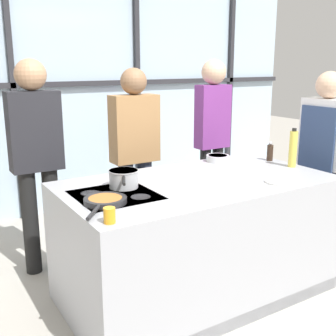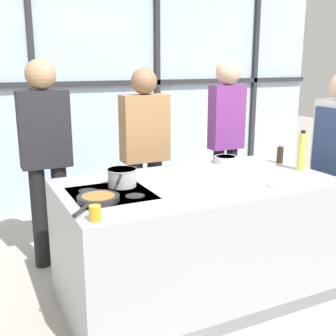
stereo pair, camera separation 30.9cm
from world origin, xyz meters
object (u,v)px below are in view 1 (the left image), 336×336
object	(u,v)px
spectator_center_right	(212,130)
oil_bottle	(293,149)
mixing_bowl	(218,158)
spectator_center_left	(135,149)
pepper_grinder	(270,152)
chef	(323,154)
juice_glass_near	(109,215)
white_plate	(280,181)
spectator_far_left	(36,153)
saucepan	(124,178)
frying_pan	(105,201)

from	to	relation	value
spectator_center_right	oil_bottle	bearing A→B (deg)	90.10
mixing_bowl	spectator_center_left	bearing A→B (deg)	129.98
mixing_bowl	oil_bottle	bearing A→B (deg)	-50.13
pepper_grinder	mixing_bowl	bearing A→B (deg)	152.26
chef	juice_glass_near	distance (m)	2.34
oil_bottle	juice_glass_near	world-z (taller)	oil_bottle
chef	spectator_center_right	size ratio (longest dim) A/B	0.94
white_plate	oil_bottle	size ratio (longest dim) A/B	0.71
spectator_far_left	mixing_bowl	size ratio (longest dim) A/B	8.90
white_plate	mixing_bowl	world-z (taller)	mixing_bowl
spectator_far_left	saucepan	bearing A→B (deg)	111.85
chef	juice_glass_near	size ratio (longest dim) A/B	19.48
oil_bottle	white_plate	bearing A→B (deg)	-146.35
saucepan	pepper_grinder	xyz separation A→B (m)	(1.48, 0.07, 0.01)
spectator_center_left	pepper_grinder	xyz separation A→B (m)	(0.93, -0.83, 0.01)
spectator_far_left	oil_bottle	size ratio (longest dim) A/B	5.52
chef	white_plate	world-z (taller)	chef
spectator_center_right	mixing_bowl	distance (m)	0.74
spectator_center_right	mixing_bowl	world-z (taller)	spectator_center_right
spectator_center_right	saucepan	size ratio (longest dim) A/B	4.97
chef	frying_pan	distance (m)	2.20
spectator_far_left	frying_pan	distance (m)	1.17
pepper_grinder	saucepan	bearing A→B (deg)	-177.20
spectator_center_left	white_plate	distance (m)	1.47
saucepan	chef	bearing A→B (deg)	-4.07
spectator_far_left	white_plate	distance (m)	1.98
spectator_far_left	chef	bearing A→B (deg)	155.67
juice_glass_near	chef	bearing A→B (deg)	10.63
spectator_far_left	pepper_grinder	world-z (taller)	spectator_far_left
frying_pan	juice_glass_near	size ratio (longest dim) A/B	4.70
mixing_bowl	spectator_center_right	bearing A→B (deg)	56.39
pepper_grinder	juice_glass_near	bearing A→B (deg)	-160.82
spectator_center_right	mixing_bowl	xyz separation A→B (m)	(-0.41, -0.61, -0.13)
chef	pepper_grinder	world-z (taller)	chef
spectator_far_left	mixing_bowl	world-z (taller)	spectator_far_left
spectator_center_right	oil_bottle	distance (m)	1.10
frying_pan	saucepan	world-z (taller)	saucepan
spectator_center_left	saucepan	world-z (taller)	spectator_center_left
chef	spectator_center_right	xyz separation A→B (m)	(-0.47, 1.04, 0.12)
saucepan	white_plate	world-z (taller)	saucepan
spectator_center_right	oil_bottle	size ratio (longest dim) A/B	5.53
spectator_center_right	white_plate	size ratio (longest dim) A/B	7.83
spectator_far_left	spectator_center_right	xyz separation A→B (m)	(1.83, -0.00, 0.03)
pepper_grinder	white_plate	bearing A→B (deg)	-128.71
saucepan	mixing_bowl	bearing A→B (deg)	15.31
chef	spectator_far_left	bearing A→B (deg)	65.67
oil_bottle	frying_pan	bearing A→B (deg)	-178.08
oil_bottle	spectator_far_left	bearing A→B (deg)	149.12
chef	white_plate	size ratio (longest dim) A/B	7.38
white_plate	pepper_grinder	distance (m)	0.72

